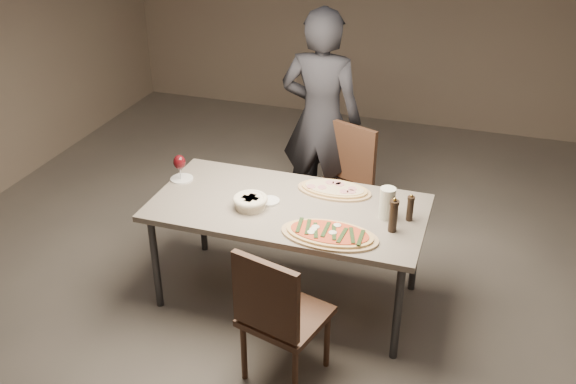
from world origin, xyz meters
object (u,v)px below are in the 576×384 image
(chair_near, at_px, (277,312))
(chair_far, at_px, (342,179))
(bread_basket, at_px, (250,201))
(diner, at_px, (321,120))
(dining_table, at_px, (288,213))
(zucchini_pizza, at_px, (329,234))
(carafe, at_px, (387,203))
(ham_pizza, at_px, (334,189))
(pepper_mill_left, at_px, (393,215))

(chair_near, height_order, chair_far, chair_far)
(bread_basket, xyz_separation_m, diner, (0.13, 1.23, 0.10))
(dining_table, xyz_separation_m, bread_basket, (-0.22, -0.11, 0.11))
(dining_table, distance_m, diner, 1.14)
(zucchini_pizza, distance_m, carafe, 0.45)
(carafe, relative_size, diner, 0.12)
(ham_pizza, height_order, bread_basket, bread_basket)
(zucchini_pizza, xyz_separation_m, chair_near, (-0.16, -0.51, -0.25))
(ham_pizza, distance_m, pepper_mill_left, 0.61)
(ham_pizza, height_order, diner, diner)
(ham_pizza, relative_size, pepper_mill_left, 2.19)
(chair_far, bearing_deg, zucchini_pizza, 120.99)
(ham_pizza, bearing_deg, pepper_mill_left, -16.77)
(zucchini_pizza, relative_size, carafe, 2.90)
(zucchini_pizza, distance_m, ham_pizza, 0.57)
(carafe, bearing_deg, dining_table, -175.45)
(bread_basket, bearing_deg, pepper_mill_left, 0.52)
(chair_far, bearing_deg, carafe, 141.43)
(bread_basket, bearing_deg, ham_pizza, 39.84)
(chair_near, xyz_separation_m, diner, (-0.29, 1.91, 0.38))
(diner, bearing_deg, chair_near, 99.75)
(zucchini_pizza, relative_size, diner, 0.33)
(ham_pizza, height_order, carafe, carafe)
(dining_table, bearing_deg, pepper_mill_left, -7.93)
(ham_pizza, bearing_deg, dining_table, -108.32)
(dining_table, height_order, chair_near, chair_near)
(pepper_mill_left, bearing_deg, ham_pizza, 140.85)
(chair_near, xyz_separation_m, chair_far, (-0.04, 1.67, 0.01))
(carafe, height_order, chair_far, carafe)
(dining_table, relative_size, diner, 1.00)
(zucchini_pizza, height_order, ham_pizza, zucchini_pizza)
(zucchini_pizza, xyz_separation_m, ham_pizza, (-0.11, 0.56, -0.00))
(carafe, xyz_separation_m, diner, (-0.73, 1.07, 0.05))
(ham_pizza, bearing_deg, carafe, -7.44)
(zucchini_pizza, height_order, pepper_mill_left, pepper_mill_left)
(bread_basket, bearing_deg, dining_table, 25.60)
(dining_table, xyz_separation_m, carafe, (0.64, 0.05, 0.16))
(dining_table, height_order, ham_pizza, ham_pizza)
(carafe, xyz_separation_m, chair_far, (-0.48, 0.83, -0.32))
(zucchini_pizza, bearing_deg, dining_table, 152.36)
(dining_table, bearing_deg, chair_near, -75.96)
(chair_far, bearing_deg, diner, -22.12)
(carafe, bearing_deg, diner, 124.45)
(pepper_mill_left, height_order, chair_far, pepper_mill_left)
(ham_pizza, distance_m, chair_near, 1.10)
(pepper_mill_left, height_order, carafe, pepper_mill_left)
(zucchini_pizza, bearing_deg, carafe, 59.81)
(chair_near, height_order, diner, diner)
(zucchini_pizza, distance_m, diner, 1.48)
(zucchini_pizza, relative_size, bread_basket, 2.65)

